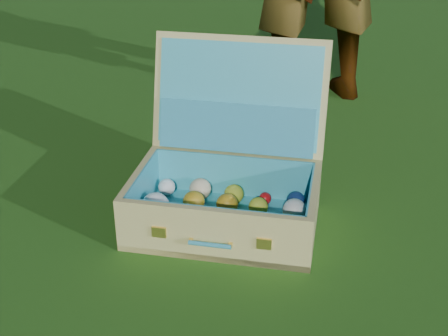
# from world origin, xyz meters

# --- Properties ---
(ground) EXTENTS (60.00, 60.00, 0.00)m
(ground) POSITION_xyz_m (0.00, 0.00, 0.00)
(ground) COLOR #215114
(ground) RESTS_ON ground
(suitcase) EXTENTS (0.59, 0.56, 0.48)m
(suitcase) POSITION_xyz_m (0.04, 0.11, 0.14)
(suitcase) COLOR #D6C673
(suitcase) RESTS_ON ground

